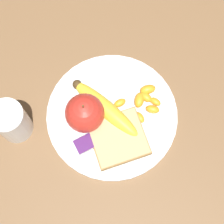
% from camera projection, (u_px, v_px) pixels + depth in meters
% --- Properties ---
extents(ground_plane, '(3.00, 3.00, 0.00)m').
position_uv_depth(ground_plane, '(112.00, 116.00, 0.81)').
color(ground_plane, brown).
extents(plate, '(0.28, 0.28, 0.01)m').
position_uv_depth(plate, '(112.00, 115.00, 0.80)').
color(plate, silver).
rests_on(plate, ground_plane).
extents(juice_glass, '(0.07, 0.07, 0.10)m').
position_uv_depth(juice_glass, '(12.00, 122.00, 0.75)').
color(juice_glass, silver).
rests_on(juice_glass, ground_plane).
extents(apple, '(0.08, 0.08, 0.09)m').
position_uv_depth(apple, '(85.00, 113.00, 0.75)').
color(apple, red).
rests_on(apple, plate).
extents(banana, '(0.10, 0.18, 0.04)m').
position_uv_depth(banana, '(105.00, 108.00, 0.78)').
color(banana, yellow).
rests_on(banana, plate).
extents(bread_slice, '(0.12, 0.12, 0.02)m').
position_uv_depth(bread_slice, '(118.00, 139.00, 0.77)').
color(bread_slice, olive).
rests_on(bread_slice, plate).
extents(fork, '(0.07, 0.18, 0.00)m').
position_uv_depth(fork, '(113.00, 108.00, 0.80)').
color(fork, silver).
rests_on(fork, plate).
extents(jam_packet, '(0.04, 0.03, 0.02)m').
position_uv_depth(jam_packet, '(85.00, 145.00, 0.76)').
color(jam_packet, white).
rests_on(jam_packet, plate).
extents(orange_segment_0, '(0.03, 0.03, 0.01)m').
position_uv_depth(orange_segment_0, '(155.00, 102.00, 0.79)').
color(orange_segment_0, orange).
rests_on(orange_segment_0, plate).
extents(orange_segment_1, '(0.02, 0.03, 0.01)m').
position_uv_depth(orange_segment_1, '(140.00, 117.00, 0.78)').
color(orange_segment_1, orange).
rests_on(orange_segment_1, plate).
extents(orange_segment_2, '(0.02, 0.03, 0.02)m').
position_uv_depth(orange_segment_2, '(131.00, 125.00, 0.78)').
color(orange_segment_2, orange).
rests_on(orange_segment_2, plate).
extents(orange_segment_3, '(0.03, 0.03, 0.02)m').
position_uv_depth(orange_segment_3, '(147.00, 98.00, 0.80)').
color(orange_segment_3, orange).
rests_on(orange_segment_3, plate).
extents(orange_segment_4, '(0.04, 0.04, 0.02)m').
position_uv_depth(orange_segment_4, '(140.00, 101.00, 0.79)').
color(orange_segment_4, orange).
rests_on(orange_segment_4, plate).
extents(orange_segment_5, '(0.03, 0.03, 0.02)m').
position_uv_depth(orange_segment_5, '(153.00, 109.00, 0.79)').
color(orange_segment_5, orange).
rests_on(orange_segment_5, plate).
extents(orange_segment_6, '(0.04, 0.03, 0.02)m').
position_uv_depth(orange_segment_6, '(148.00, 89.00, 0.80)').
color(orange_segment_6, orange).
rests_on(orange_segment_6, plate).
extents(orange_segment_7, '(0.03, 0.02, 0.02)m').
position_uv_depth(orange_segment_7, '(120.00, 103.00, 0.79)').
color(orange_segment_7, orange).
rests_on(orange_segment_7, plate).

